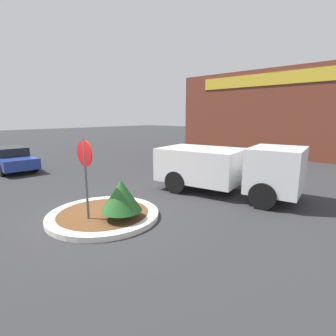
# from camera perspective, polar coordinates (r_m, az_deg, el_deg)

# --- Properties ---
(ground_plane) EXTENTS (120.00, 120.00, 0.00)m
(ground_plane) POSITION_cam_1_polar(r_m,az_deg,el_deg) (8.71, -13.81, -10.41)
(ground_plane) COLOR #2D2D30
(traffic_island) EXTENTS (3.47, 3.47, 0.16)m
(traffic_island) POSITION_cam_1_polar(r_m,az_deg,el_deg) (8.68, -13.83, -9.91)
(traffic_island) COLOR silver
(traffic_island) RESTS_ON ground_plane
(stop_sign) EXTENTS (0.76, 0.07, 2.53)m
(stop_sign) POSITION_cam_1_polar(r_m,az_deg,el_deg) (7.87, -17.58, 0.48)
(stop_sign) COLOR #4C4C51
(stop_sign) RESTS_ON ground_plane
(island_shrub) EXTENTS (1.21, 1.21, 1.18)m
(island_shrub) POSITION_cam_1_polar(r_m,az_deg,el_deg) (7.83, -10.13, -5.89)
(island_shrub) COLOR brown
(island_shrub) RESTS_ON traffic_island
(utility_truck) EXTENTS (5.94, 3.14, 2.04)m
(utility_truck) POSITION_cam_1_polar(r_m,az_deg,el_deg) (10.94, 12.59, 0.24)
(utility_truck) COLOR silver
(utility_truck) RESTS_ON ground_plane
(storefront_building) EXTENTS (14.88, 6.07, 6.67)m
(storefront_building) POSITION_cam_1_polar(r_m,az_deg,el_deg) (24.74, 22.34, 10.84)
(storefront_building) COLOR brown
(storefront_building) RESTS_ON ground_plane
(parked_sedan_blue) EXTENTS (4.67, 2.11, 1.36)m
(parked_sedan_blue) POSITION_cam_1_polar(r_m,az_deg,el_deg) (18.03, -30.98, 1.80)
(parked_sedan_blue) COLOR navy
(parked_sedan_blue) RESTS_ON ground_plane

